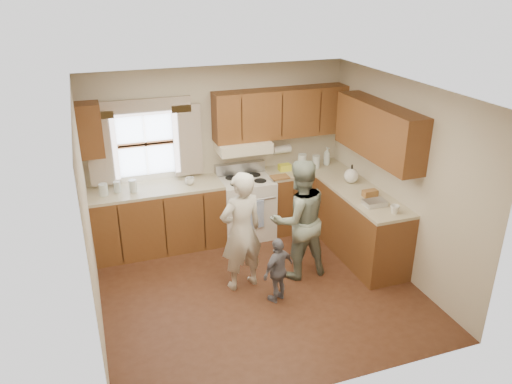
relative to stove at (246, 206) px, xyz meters
name	(u,v)px	position (x,y,z in m)	size (l,w,h in m)	color
room	(259,198)	(-0.30, -1.44, 0.78)	(3.80, 3.80, 3.80)	#422314
kitchen_fixtures	(274,190)	(0.31, -0.36, 0.37)	(3.80, 2.25, 2.15)	#41210E
stove	(246,206)	(0.00, 0.00, 0.00)	(0.76, 0.67, 1.07)	silver
woman_left	(241,231)	(-0.48, -1.29, 0.30)	(0.56, 0.37, 1.54)	beige
woman_right	(299,219)	(0.30, -1.26, 0.33)	(0.77, 0.60, 1.59)	#2C483C
child	(278,270)	(-0.16, -1.72, -0.05)	(0.49, 0.20, 0.83)	slate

